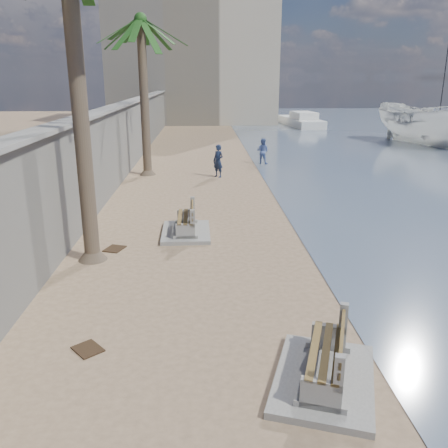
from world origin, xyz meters
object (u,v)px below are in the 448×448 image
sailboat_west (439,121)px  person_b (263,150)px  boat_cruiser (425,122)px  bench_far (186,222)px  bench_near (325,360)px  yacht_far (300,122)px  person_a (218,159)px  palm_back (141,22)px

sailboat_west → person_b: bearing=-132.6°
boat_cruiser → person_b: bearing=-166.2°
bench_far → sailboat_west: size_ratio=0.20×
person_b → bench_near: bearing=111.9°
boat_cruiser → yacht_far: size_ratio=0.46×
person_b → sailboat_west: bearing=-106.6°
person_a → sailboat_west: sailboat_west is taller
bench_far → palm_back: size_ratio=0.27×
bench_far → yacht_far: yacht_far is taller
person_b → boat_cruiser: bearing=-123.4°
person_b → bench_far: bearing=98.6°
bench_near → person_b: person_b is taller
bench_far → sailboat_west: 46.24m
person_a → yacht_far: 28.62m
boat_cruiser → palm_back: bearing=-167.8°
bench_near → yacht_far: 44.94m
person_b → yacht_far: person_b is taller
person_a → person_b: bearing=97.7°
bench_far → sailboat_west: sailboat_west is taller
palm_back → person_b: 9.71m
person_a → palm_back: bearing=-148.8°
bench_near → palm_back: palm_back is taller
bench_far → person_b: bearing=72.6°
bench_near → person_a: 17.25m
palm_back → person_a: 7.50m
bench_near → yacht_far: yacht_far is taller
palm_back → sailboat_west: (29.09, 27.71, -7.11)m
person_a → sailboat_west: bearing=91.5°
boat_cruiser → person_a: bearing=-160.6°
palm_back → yacht_far: size_ratio=0.92×
boat_cruiser → yacht_far: (-6.31, 15.31, -1.36)m
palm_back → person_b: size_ratio=5.13×
bench_far → boat_cruiser: (17.29, 20.83, 1.30)m
bench_near → person_b: 21.10m
person_a → yacht_far: size_ratio=0.21×
person_a → sailboat_west: (25.41, 28.50, -0.62)m
bench_near → bench_far: bearing=107.7°
bench_far → person_a: 9.32m
yacht_far → sailboat_west: bearing=-90.1°
bench_near → bench_far: size_ratio=1.19×
person_b → sailboat_west: 33.50m
yacht_far → bench_far: bearing=157.3°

